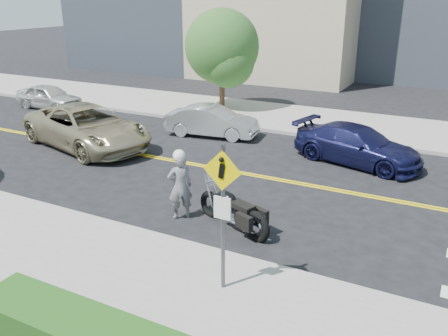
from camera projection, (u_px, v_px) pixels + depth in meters
ground_plane at (200, 165)px, 16.61m from camera, size 120.00×120.00×0.00m
sidewalk_near at (27, 266)px, 10.34m from camera, size 60.00×5.00×0.15m
sidewalk_far at (278, 117)px, 22.83m from camera, size 60.00×5.00×0.15m
pedestrian_sign at (223, 205)px, 8.86m from camera, size 0.78×0.08×3.00m
motorcyclist at (180, 185)px, 12.44m from camera, size 0.77×0.77×1.92m
motorcycle at (233, 201)px, 11.96m from camera, size 2.55×1.58×1.49m
suv at (87, 127)px, 18.36m from camera, size 6.30×4.10×1.61m
parked_car_white at (49, 97)px, 24.58m from camera, size 3.68×1.48×1.25m
parked_car_silver at (212, 121)px, 19.84m from camera, size 4.02×1.90×1.27m
parked_car_blue at (357, 145)px, 16.64m from camera, size 4.88×2.92×1.33m
tree_far_a at (222, 47)px, 23.39m from camera, size 3.69×3.69×5.04m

